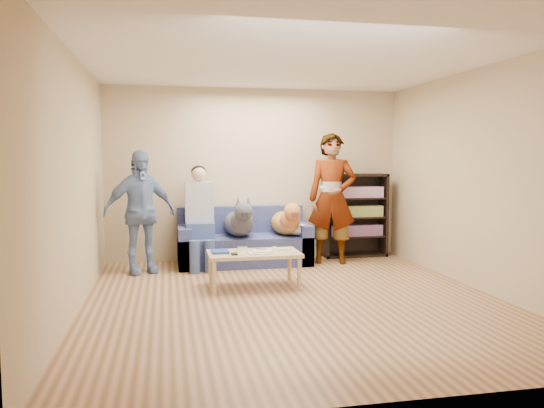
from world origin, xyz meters
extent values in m
plane|color=brown|center=(0.00, 0.00, 0.00)|extent=(5.00, 5.00, 0.00)
plane|color=white|center=(0.00, 0.00, 2.60)|extent=(5.00, 5.00, 0.00)
plane|color=tan|center=(0.00, 2.50, 1.30)|extent=(4.50, 0.00, 4.50)
plane|color=tan|center=(0.00, -2.50, 1.30)|extent=(4.50, 0.00, 4.50)
plane|color=tan|center=(-2.25, 0.00, 1.30)|extent=(0.00, 5.00, 5.00)
plane|color=tan|center=(2.25, 0.00, 1.30)|extent=(0.00, 5.00, 5.00)
ellipsoid|color=silver|center=(0.54, 1.89, 0.51)|extent=(0.46, 0.39, 0.16)
imported|color=gray|center=(1.04, 1.89, 0.95)|extent=(0.79, 0.63, 1.91)
imported|color=#778BBF|center=(-1.70, 1.73, 0.83)|extent=(1.05, 0.71, 1.65)
cube|color=white|center=(0.84, 1.69, 1.13)|extent=(0.05, 0.13, 0.03)
cube|color=navy|center=(-0.73, 0.72, 0.43)|extent=(0.20, 0.26, 0.03)
cube|color=silver|center=(-0.28, 0.57, 0.43)|extent=(0.26, 0.20, 0.02)
cube|color=beige|center=(-0.25, 0.59, 0.44)|extent=(0.22, 0.17, 0.01)
cube|color=silver|center=(-0.45, 0.79, 0.45)|extent=(0.11, 0.06, 0.05)
cube|color=white|center=(-0.05, 0.77, 0.43)|extent=(0.04, 0.13, 0.03)
cube|color=silver|center=(0.03, 0.69, 0.43)|extent=(0.09, 0.06, 0.03)
cylinder|color=silver|center=(-0.13, 0.65, 0.43)|extent=(0.07, 0.07, 0.02)
cylinder|color=white|center=(-0.13, 0.73, 0.43)|extent=(0.07, 0.07, 0.02)
cylinder|color=orange|center=(-0.35, 0.51, 0.42)|extent=(0.13, 0.06, 0.01)
cylinder|color=black|center=(-0.21, 0.85, 0.42)|extent=(0.13, 0.08, 0.01)
cube|color=black|center=(-0.58, 0.55, 0.43)|extent=(0.07, 0.12, 0.02)
cube|color=#515B93|center=(-0.25, 2.05, 0.21)|extent=(1.90, 0.85, 0.42)
cube|color=#515B93|center=(-0.25, 2.38, 0.62)|extent=(1.90, 0.18, 0.40)
cube|color=#515B93|center=(-1.11, 2.05, 0.29)|extent=(0.18, 0.85, 0.58)
cube|color=#515B93|center=(0.61, 2.05, 0.29)|extent=(0.18, 0.85, 0.58)
cube|color=#456698|center=(-0.89, 1.97, 0.53)|extent=(0.40, 0.38, 0.22)
cylinder|color=#435E94|center=(-0.99, 1.55, 0.21)|extent=(0.14, 0.14, 0.47)
cylinder|color=#3F578B|center=(-0.79, 1.55, 0.21)|extent=(0.14, 0.14, 0.47)
cube|color=#B4B4B9|center=(-0.89, 2.07, 0.92)|extent=(0.40, 0.24, 0.58)
sphere|color=tan|center=(-0.89, 2.07, 1.32)|extent=(0.21, 0.21, 0.21)
ellipsoid|color=black|center=(-0.89, 2.10, 1.35)|extent=(0.22, 0.22, 0.19)
ellipsoid|color=#474951|center=(-0.33, 2.03, 0.60)|extent=(0.41, 0.86, 0.36)
sphere|color=#484951|center=(-0.33, 1.71, 0.68)|extent=(0.31, 0.31, 0.31)
sphere|color=#4A4E54|center=(-0.33, 1.53, 0.83)|extent=(0.25, 0.25, 0.25)
cube|color=black|center=(-0.33, 1.41, 0.79)|extent=(0.08, 0.12, 0.07)
cone|color=#4B4E55|center=(-0.40, 1.56, 0.96)|extent=(0.08, 0.08, 0.12)
cone|color=#494A53|center=(-0.26, 1.56, 0.96)|extent=(0.08, 0.08, 0.12)
cylinder|color=#4A4A53|center=(-0.33, 2.46, 0.56)|extent=(0.05, 0.28, 0.16)
ellipsoid|color=#BC8039|center=(0.37, 2.04, 0.59)|extent=(0.39, 0.81, 0.34)
sphere|color=#A66432|center=(0.37, 1.74, 0.67)|extent=(0.29, 0.29, 0.29)
sphere|color=#C3793B|center=(0.37, 1.58, 0.80)|extent=(0.24, 0.24, 0.24)
cube|color=#5B2A1F|center=(0.37, 1.47, 0.77)|extent=(0.07, 0.11, 0.07)
cone|color=#B18236|center=(0.30, 1.60, 0.93)|extent=(0.07, 0.07, 0.11)
cone|color=#AA6D34|center=(0.43, 1.60, 0.93)|extent=(0.07, 0.07, 0.11)
cylinder|color=#AC7634|center=(0.37, 2.43, 0.56)|extent=(0.05, 0.27, 0.16)
cube|color=tan|center=(-0.33, 0.67, 0.40)|extent=(1.10, 0.60, 0.04)
cylinder|color=#D3B781|center=(-0.83, 0.42, 0.19)|extent=(0.05, 0.05, 0.38)
cylinder|color=tan|center=(0.17, 0.42, 0.19)|extent=(0.05, 0.05, 0.38)
cylinder|color=#D2BB81|center=(-0.83, 0.92, 0.19)|extent=(0.05, 0.05, 0.38)
cylinder|color=tan|center=(0.17, 0.92, 0.19)|extent=(0.05, 0.05, 0.38)
cube|color=black|center=(1.07, 2.32, 0.65)|extent=(0.04, 0.34, 1.30)
cube|color=black|center=(2.03, 2.32, 0.65)|extent=(0.04, 0.34, 1.30)
cube|color=black|center=(1.55, 2.32, 1.28)|extent=(1.00, 0.34, 0.04)
cube|color=black|center=(1.55, 2.32, 0.02)|extent=(1.00, 0.34, 0.04)
cube|color=black|center=(1.55, 2.48, 0.65)|extent=(1.00, 0.02, 1.30)
cube|color=black|center=(1.55, 2.32, 0.32)|extent=(0.94, 0.32, 0.03)
cube|color=black|center=(1.55, 2.32, 0.62)|extent=(0.94, 0.32, 0.02)
cube|color=black|center=(1.55, 2.32, 0.92)|extent=(0.94, 0.32, 0.02)
cube|color=#B23333|center=(1.55, 2.30, 0.42)|extent=(0.84, 0.24, 0.17)
cube|color=gold|center=(1.55, 2.30, 0.72)|extent=(0.84, 0.24, 0.17)
cube|color=#994C99|center=(1.55, 2.30, 1.02)|extent=(0.84, 0.24, 0.17)
camera|label=1|loc=(-1.35, -5.53, 1.55)|focal=35.00mm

